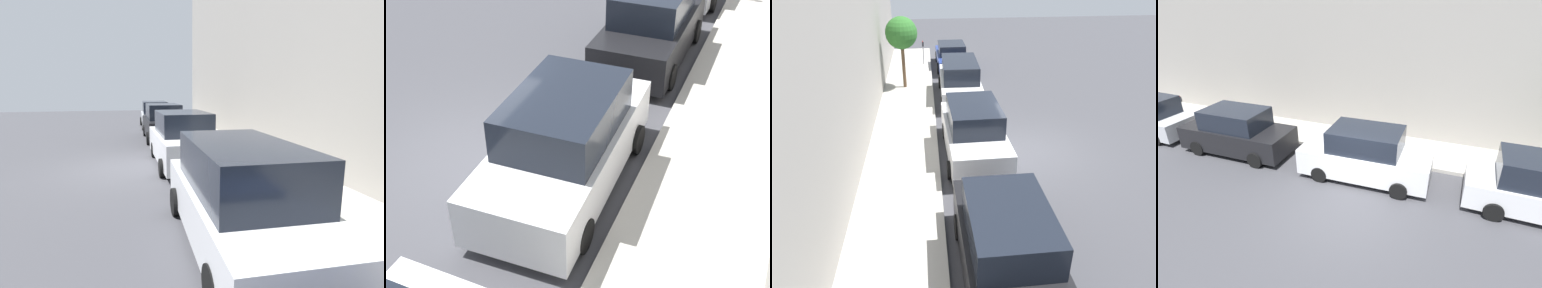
% 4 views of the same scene
% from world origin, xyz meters
% --- Properties ---
extents(ground_plane, '(60.00, 60.00, 0.00)m').
position_xyz_m(ground_plane, '(0.00, 0.00, 0.00)').
color(ground_plane, '#424247').
extents(sidewalk, '(2.58, 32.00, 0.15)m').
position_xyz_m(sidewalk, '(4.79, 0.00, 0.07)').
color(sidewalk, '#B2ADA3').
rests_on(sidewalk, ground_plane).
extents(parked_suv_third, '(2.08, 4.85, 1.98)m').
position_xyz_m(parked_suv_third, '(2.23, 0.10, 0.93)').
color(parked_suv_third, silver).
rests_on(parked_suv_third, ground_plane).
extents(parked_suv_fourth, '(2.08, 4.82, 1.98)m').
position_xyz_m(parked_suv_fourth, '(2.22, 5.94, 0.93)').
color(parked_suv_fourth, black).
rests_on(parked_suv_fourth, ground_plane).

